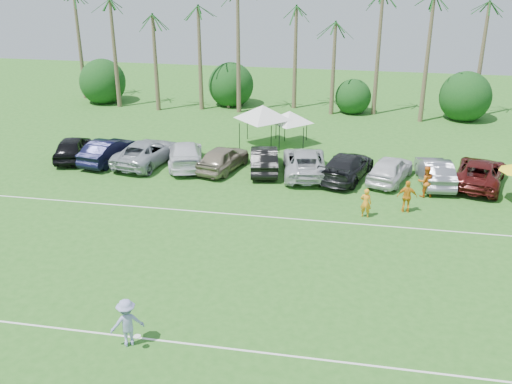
# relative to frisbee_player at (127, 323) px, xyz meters

# --- Properties ---
(ground) EXTENTS (120.00, 120.00, 0.00)m
(ground) POSITION_rel_frisbee_player_xyz_m (1.53, -1.57, -1.00)
(ground) COLOR #2B651E
(ground) RESTS_ON ground
(field_lines) EXTENTS (80.00, 12.10, 0.01)m
(field_lines) POSITION_rel_frisbee_player_xyz_m (1.53, 6.43, -0.99)
(field_lines) COLOR white
(field_lines) RESTS_ON ground
(palm_tree_0) EXTENTS (2.40, 2.40, 8.90)m
(palm_tree_0) POSITION_rel_frisbee_player_xyz_m (-20.47, 36.43, 6.48)
(palm_tree_0) COLOR brown
(palm_tree_0) RESTS_ON ground
(palm_tree_1) EXTENTS (2.40, 2.40, 9.90)m
(palm_tree_1) POSITION_rel_frisbee_player_xyz_m (-15.47, 36.43, 7.35)
(palm_tree_1) COLOR brown
(palm_tree_1) RESTS_ON ground
(palm_tree_2) EXTENTS (2.40, 2.40, 10.90)m
(palm_tree_2) POSITION_rel_frisbee_player_xyz_m (-10.47, 36.43, 8.21)
(palm_tree_2) COLOR brown
(palm_tree_2) RESTS_ON ground
(palm_tree_3) EXTENTS (2.40, 2.40, 11.90)m
(palm_tree_3) POSITION_rel_frisbee_player_xyz_m (-6.47, 36.43, 9.06)
(palm_tree_3) COLOR brown
(palm_tree_3) RESTS_ON ground
(palm_tree_4) EXTENTS (2.40, 2.40, 8.90)m
(palm_tree_4) POSITION_rel_frisbee_player_xyz_m (-2.47, 36.43, 6.48)
(palm_tree_4) COLOR brown
(palm_tree_4) RESTS_ON ground
(palm_tree_5) EXTENTS (2.40, 2.40, 9.90)m
(palm_tree_5) POSITION_rel_frisbee_player_xyz_m (1.53, 36.43, 7.35)
(palm_tree_5) COLOR brown
(palm_tree_5) RESTS_ON ground
(palm_tree_6) EXTENTS (2.40, 2.40, 10.90)m
(palm_tree_6) POSITION_rel_frisbee_player_xyz_m (5.53, 36.43, 8.21)
(palm_tree_6) COLOR brown
(palm_tree_6) RESTS_ON ground
(palm_tree_7) EXTENTS (2.40, 2.40, 11.90)m
(palm_tree_7) POSITION_rel_frisbee_player_xyz_m (9.53, 36.43, 9.06)
(palm_tree_7) COLOR brown
(palm_tree_7) RESTS_ON ground
(palm_tree_8) EXTENTS (2.40, 2.40, 8.90)m
(palm_tree_8) POSITION_rel_frisbee_player_xyz_m (14.53, 36.43, 6.48)
(palm_tree_8) COLOR brown
(palm_tree_8) RESTS_ON ground
(palm_tree_9) EXTENTS (2.40, 2.40, 9.90)m
(palm_tree_9) POSITION_rel_frisbee_player_xyz_m (19.53, 36.43, 7.35)
(palm_tree_9) COLOR brown
(palm_tree_9) RESTS_ON ground
(bush_tree_0) EXTENTS (4.00, 4.00, 4.00)m
(bush_tree_0) POSITION_rel_frisbee_player_xyz_m (-17.47, 37.43, 0.80)
(bush_tree_0) COLOR brown
(bush_tree_0) RESTS_ON ground
(bush_tree_1) EXTENTS (4.00, 4.00, 4.00)m
(bush_tree_1) POSITION_rel_frisbee_player_xyz_m (-4.47, 37.43, 0.80)
(bush_tree_1) COLOR brown
(bush_tree_1) RESTS_ON ground
(bush_tree_2) EXTENTS (4.00, 4.00, 4.00)m
(bush_tree_2) POSITION_rel_frisbee_player_xyz_m (7.53, 37.43, 0.80)
(bush_tree_2) COLOR brown
(bush_tree_2) RESTS_ON ground
(bush_tree_3) EXTENTS (4.00, 4.00, 4.00)m
(bush_tree_3) POSITION_rel_frisbee_player_xyz_m (17.53, 37.43, 0.80)
(bush_tree_3) COLOR brown
(bush_tree_3) RESTS_ON ground
(sideline_player_a) EXTENTS (0.70, 0.52, 1.74)m
(sideline_player_a) POSITION_rel_frisbee_player_xyz_m (8.93, 13.48, -0.13)
(sideline_player_a) COLOR orange
(sideline_player_a) RESTS_ON ground
(sideline_player_b) EXTENTS (1.13, 0.97, 2.01)m
(sideline_player_b) POSITION_rel_frisbee_player_xyz_m (12.54, 17.18, 0.00)
(sideline_player_b) COLOR orange
(sideline_player_b) RESTS_ON ground
(sideline_player_c) EXTENTS (1.15, 0.50, 1.95)m
(sideline_player_c) POSITION_rel_frisbee_player_xyz_m (11.28, 14.60, -0.03)
(sideline_player_c) COLOR orange
(sideline_player_c) RESTS_ON ground
(canopy_tent_left) EXTENTS (4.71, 4.71, 3.81)m
(canopy_tent_left) POSITION_rel_frisbee_player_xyz_m (0.87, 25.36, 2.26)
(canopy_tent_left) COLOR black
(canopy_tent_left) RESTS_ON ground
(canopy_tent_right) EXTENTS (3.89, 3.89, 3.15)m
(canopy_tent_right) POSITION_rel_frisbee_player_xyz_m (2.87, 26.15, 1.70)
(canopy_tent_right) COLOR black
(canopy_tent_right) RESTS_ON ground
(frisbee_player) EXTENTS (1.49, 1.30, 2.00)m
(frisbee_player) POSITION_rel_frisbee_player_xyz_m (0.00, 0.00, 0.00)
(frisbee_player) COLOR #9297CF
(frisbee_player) RESTS_ON ground
(parked_car_0) EXTENTS (3.19, 5.41, 1.73)m
(parked_car_0) POSITION_rel_frisbee_player_xyz_m (-12.34, 19.76, -0.14)
(parked_car_0) COLOR black
(parked_car_0) RESTS_ON ground
(parked_car_1) EXTENTS (2.72, 5.48, 1.73)m
(parked_car_1) POSITION_rel_frisbee_player_xyz_m (-9.48, 19.58, -0.14)
(parked_car_1) COLOR black
(parked_car_1) RESTS_ON ground
(parked_car_2) EXTENTS (3.79, 6.58, 1.73)m
(parked_car_2) POSITION_rel_frisbee_player_xyz_m (-6.63, 19.81, -0.14)
(parked_car_2) COLOR #9AA1A8
(parked_car_2) RESTS_ON ground
(parked_car_3) EXTENTS (4.13, 6.41, 1.73)m
(parked_car_3) POSITION_rel_frisbee_player_xyz_m (-3.78, 19.91, -0.14)
(parked_car_3) COLOR white
(parked_car_3) RESTS_ON ground
(parked_car_4) EXTENTS (3.23, 5.42, 1.73)m
(parked_car_4) POSITION_rel_frisbee_player_xyz_m (-0.93, 19.52, -0.14)
(parked_car_4) COLOR gray
(parked_car_4) RESTS_ON ground
(parked_car_5) EXTENTS (2.73, 5.48, 1.73)m
(parked_car_5) POSITION_rel_frisbee_player_xyz_m (1.93, 19.86, -0.14)
(parked_car_5) COLOR black
(parked_car_5) RESTS_ON ground
(parked_car_6) EXTENTS (3.80, 6.59, 1.73)m
(parked_car_6) POSITION_rel_frisbee_player_xyz_m (4.78, 19.72, -0.14)
(parked_car_6) COLOR silver
(parked_car_6) RESTS_ON ground
(parked_car_7) EXTENTS (4.01, 6.39, 1.73)m
(parked_car_7) POSITION_rel_frisbee_player_xyz_m (7.63, 19.46, -0.14)
(parked_car_7) COLOR black
(parked_car_7) RESTS_ON ground
(parked_car_8) EXTENTS (3.58, 5.46, 1.73)m
(parked_car_8) POSITION_rel_frisbee_player_xyz_m (10.48, 19.46, -0.14)
(parked_car_8) COLOR silver
(parked_car_8) RESTS_ON ground
(parked_car_9) EXTENTS (2.31, 5.39, 1.73)m
(parked_car_9) POSITION_rel_frisbee_player_xyz_m (13.34, 19.50, -0.14)
(parked_car_9) COLOR slate
(parked_car_9) RESTS_ON ground
(parked_car_10) EXTENTS (4.47, 6.77, 1.73)m
(parked_car_10) POSITION_rel_frisbee_player_xyz_m (16.19, 19.82, -0.14)
(parked_car_10) COLOR #4B1211
(parked_car_10) RESTS_ON ground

